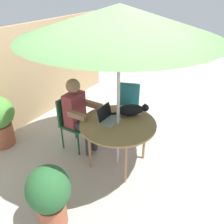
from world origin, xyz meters
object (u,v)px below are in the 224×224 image
(person_seated, at_px, (78,112))
(chair_occupied, at_px, (71,118))
(potted_plant_near_fence, at_px, (49,194))
(laptop, at_px, (107,116))
(cat, at_px, (132,110))
(patio_umbrella, at_px, (119,21))
(chair_empty, at_px, (127,104))
(patio_table, at_px, (118,126))

(person_seated, bearing_deg, chair_occupied, 90.00)
(chair_occupied, xyz_separation_m, potted_plant_near_fence, (-1.30, -0.77, -0.06))
(laptop, distance_m, cat, 0.40)
(patio_umbrella, xyz_separation_m, chair_empty, (0.93, 0.34, -1.58))
(chair_occupied, distance_m, cat, 1.03)
(patio_umbrella, height_order, cat, patio_umbrella)
(laptop, xyz_separation_m, potted_plant_near_fence, (-1.28, -0.06, -0.32))
(person_seated, bearing_deg, chair_empty, -22.32)
(patio_table, distance_m, chair_empty, 1.00)
(chair_empty, height_order, potted_plant_near_fence, chair_empty)
(person_seated, distance_m, laptop, 0.56)
(person_seated, distance_m, cat, 0.85)
(patio_umbrella, xyz_separation_m, potted_plant_near_fence, (-1.30, 0.11, -1.64))
(chair_empty, bearing_deg, potted_plant_near_fence, -174.04)
(patio_umbrella, xyz_separation_m, laptop, (-0.02, 0.17, -1.32))
(chair_empty, relative_size, person_seated, 0.73)
(patio_umbrella, height_order, chair_empty, patio_umbrella)
(chair_empty, bearing_deg, patio_umbrella, -159.91)
(chair_empty, distance_m, cat, 0.79)
(person_seated, relative_size, laptop, 3.96)
(chair_occupied, height_order, cat, cat)
(chair_occupied, xyz_separation_m, person_seated, (-0.00, -0.16, 0.17))
(chair_empty, height_order, cat, cat)
(patio_umbrella, bearing_deg, patio_table, 0.00)
(person_seated, height_order, cat, person_seated)
(chair_occupied, relative_size, potted_plant_near_fence, 1.08)
(chair_occupied, relative_size, cat, 1.64)
(patio_umbrella, bearing_deg, potted_plant_near_fence, 175.26)
(patio_table, relative_size, patio_umbrella, 0.45)
(potted_plant_near_fence, bearing_deg, person_seated, 25.33)
(laptop, height_order, cat, laptop)
(person_seated, height_order, laptop, person_seated)
(chair_occupied, height_order, laptop, laptop)
(patio_table, distance_m, laptop, 0.21)
(patio_table, bearing_deg, patio_umbrella, 0.00)
(cat, bearing_deg, potted_plant_near_fence, 173.98)
(patio_table, relative_size, person_seated, 0.89)
(cat, bearing_deg, chair_empty, 32.90)
(person_seated, xyz_separation_m, cat, (0.31, -0.79, 0.12))
(patio_table, xyz_separation_m, person_seated, (-0.00, 0.72, 0.02))
(patio_table, distance_m, chair_occupied, 0.89)
(chair_empty, distance_m, person_seated, 1.02)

